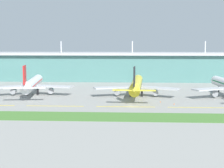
% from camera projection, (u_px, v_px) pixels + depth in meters
% --- Properties ---
extents(ground_plane, '(600.00, 600.00, 0.00)m').
position_uv_depth(ground_plane, '(132.00, 106.00, 170.69)').
color(ground_plane, gray).
extents(terminal_building, '(288.00, 34.00, 31.38)m').
position_uv_depth(terminal_building, '(132.00, 66.00, 282.93)').
color(terminal_building, slate).
rests_on(terminal_building, ground).
extents(airliner_near_middle, '(48.34, 62.56, 18.90)m').
position_uv_depth(airliner_near_middle, '(32.00, 84.00, 207.22)').
color(airliner_near_middle, white).
rests_on(airliner_near_middle, ground).
extents(airliner_center, '(48.74, 68.98, 18.90)m').
position_uv_depth(airliner_center, '(136.00, 85.00, 201.98)').
color(airliner_center, yellow).
rests_on(airliner_center, ground).
extents(taxiway_stripe_mid_west, '(28.00, 0.70, 0.04)m').
position_uv_depth(taxiway_stripe_mid_west, '(55.00, 106.00, 171.08)').
color(taxiway_stripe_mid_west, yellow).
rests_on(taxiway_stripe_mid_west, ground).
extents(taxiway_stripe_centre, '(28.00, 0.70, 0.04)m').
position_uv_depth(taxiway_stripe_centre, '(125.00, 107.00, 169.14)').
color(taxiway_stripe_centre, yellow).
rests_on(taxiway_stripe_centre, ground).
extents(taxiway_stripe_mid_east, '(28.00, 0.70, 0.04)m').
position_uv_depth(taxiway_stripe_mid_east, '(197.00, 108.00, 167.21)').
color(taxiway_stripe_mid_east, yellow).
rests_on(taxiway_stripe_mid_east, ground).
extents(grass_verge, '(300.00, 18.00, 0.10)m').
position_uv_depth(grass_verge, '(132.00, 117.00, 145.92)').
color(grass_verge, '#477A33').
rests_on(grass_verge, ground).
extents(safety_cone_left_wingtip, '(0.56, 0.56, 0.70)m').
position_uv_depth(safety_cone_left_wingtip, '(174.00, 104.00, 175.38)').
color(safety_cone_left_wingtip, orange).
rests_on(safety_cone_left_wingtip, ground).
extents(safety_cone_nose_front, '(0.56, 0.56, 0.70)m').
position_uv_depth(safety_cone_nose_front, '(160.00, 102.00, 181.74)').
color(safety_cone_nose_front, orange).
rests_on(safety_cone_nose_front, ground).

